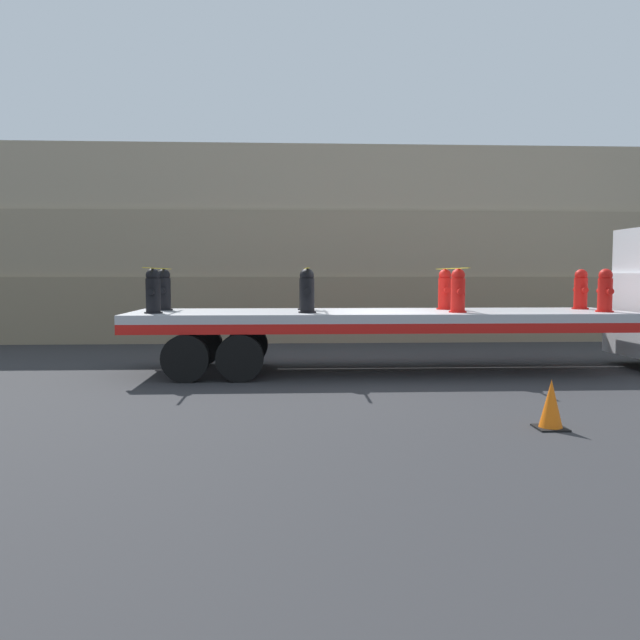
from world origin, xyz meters
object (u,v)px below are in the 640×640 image
at_px(fire_hydrant_red_near_2, 458,291).
at_px(fire_hydrant_black_near_1, 307,291).
at_px(flatbed_trailer, 352,322).
at_px(fire_hydrant_red_near_3, 605,291).
at_px(fire_hydrant_red_far_3, 581,290).
at_px(fire_hydrant_black_far_0, 164,290).
at_px(traffic_cone, 551,405).
at_px(fire_hydrant_red_far_2, 445,290).
at_px(fire_hydrant_black_near_0, 153,292).
at_px(fire_hydrant_black_far_1, 306,290).

bearing_deg(fire_hydrant_red_near_2, fire_hydrant_black_near_1, 180.00).
bearing_deg(flatbed_trailer, fire_hydrant_red_near_3, -5.95).
height_order(fire_hydrant_red_near_2, fire_hydrant_red_far_3, same).
distance_m(flatbed_trailer, fire_hydrant_black_far_0, 4.26).
xyz_separation_m(fire_hydrant_red_near_3, traffic_cone, (-3.12, -4.65, -1.44)).
distance_m(fire_hydrant_black_near_1, fire_hydrant_red_far_2, 3.37).
bearing_deg(fire_hydrant_red_far_2, fire_hydrant_red_near_2, -90.00).
relative_size(fire_hydrant_red_far_3, traffic_cone, 1.34).
xyz_separation_m(fire_hydrant_black_near_0, fire_hydrant_red_near_3, (9.53, 0.00, 0.00)).
xyz_separation_m(fire_hydrant_black_near_0, fire_hydrant_black_far_0, (0.00, 1.11, 0.00)).
height_order(fire_hydrant_red_near_2, traffic_cone, fire_hydrant_red_near_2).
bearing_deg(fire_hydrant_black_far_1, fire_hydrant_red_near_2, -19.34).
relative_size(fire_hydrant_black_far_1, fire_hydrant_red_near_2, 1.00).
distance_m(fire_hydrant_red_far_2, fire_hydrant_red_far_3, 3.18).
xyz_separation_m(fire_hydrant_red_near_2, fire_hydrant_red_far_3, (3.18, 1.11, 0.00)).
bearing_deg(fire_hydrant_black_near_0, fire_hydrant_black_far_1, 19.34).
bearing_deg(fire_hydrant_red_near_2, fire_hydrant_red_far_2, 90.00).
bearing_deg(fire_hydrant_red_near_2, fire_hydrant_red_far_3, 19.34).
height_order(fire_hydrant_black_far_0, fire_hydrant_red_near_2, same).
bearing_deg(flatbed_trailer, fire_hydrant_black_far_1, 150.82).
relative_size(fire_hydrant_black_near_0, fire_hydrant_black_far_0, 1.00).
bearing_deg(traffic_cone, fire_hydrant_black_near_0, 144.04).
distance_m(fire_hydrant_black_near_0, fire_hydrant_red_far_3, 9.59).
relative_size(fire_hydrant_black_far_0, fire_hydrant_black_near_1, 1.00).
bearing_deg(fire_hydrant_red_far_2, fire_hydrant_black_far_0, 180.00).
relative_size(fire_hydrant_black_near_0, fire_hydrant_red_far_3, 1.00).
bearing_deg(fire_hydrant_black_near_0, fire_hydrant_red_near_2, 0.00).
height_order(fire_hydrant_black_far_1, fire_hydrant_red_near_2, same).
xyz_separation_m(fire_hydrant_red_far_2, traffic_cone, (0.06, -5.76, -1.44)).
relative_size(fire_hydrant_black_far_1, fire_hydrant_red_far_2, 1.00).
distance_m(fire_hydrant_black_far_0, fire_hydrant_red_far_3, 9.53).
bearing_deg(fire_hydrant_black_far_0, flatbed_trailer, -7.61).
xyz_separation_m(fire_hydrant_black_far_0, fire_hydrant_red_far_2, (6.35, 0.00, 0.00)).
bearing_deg(fire_hydrant_black_far_0, fire_hydrant_red_near_3, -6.67).
xyz_separation_m(fire_hydrant_black_near_1, fire_hydrant_red_near_3, (6.35, 0.00, 0.00)).
xyz_separation_m(fire_hydrant_black_far_1, traffic_cone, (3.23, -5.76, -1.44)).
bearing_deg(traffic_cone, flatbed_trailer, 113.22).
height_order(fire_hydrant_black_near_0, fire_hydrant_black_far_1, same).
distance_m(fire_hydrant_black_far_0, fire_hydrant_black_near_1, 3.37).
xyz_separation_m(fire_hydrant_black_far_0, fire_hydrant_red_far_3, (9.53, 0.00, 0.00)).
bearing_deg(fire_hydrant_black_near_0, fire_hydrant_red_far_2, 9.96).
bearing_deg(fire_hydrant_red_near_3, fire_hydrant_red_far_2, 160.66).
bearing_deg(fire_hydrant_black_near_1, fire_hydrant_red_near_3, 0.00).
distance_m(fire_hydrant_black_far_1, fire_hydrant_red_far_3, 6.35).
height_order(fire_hydrant_red_far_2, traffic_cone, fire_hydrant_red_far_2).
xyz_separation_m(fire_hydrant_black_near_0, fire_hydrant_black_near_1, (3.18, 0.00, 0.00)).
bearing_deg(fire_hydrant_black_far_0, fire_hydrant_black_far_1, 0.00).
bearing_deg(fire_hydrant_red_far_3, flatbed_trailer, -174.05).
bearing_deg(traffic_cone, fire_hydrant_red_far_2, 90.56).
bearing_deg(fire_hydrant_black_near_0, flatbed_trailer, 7.61).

